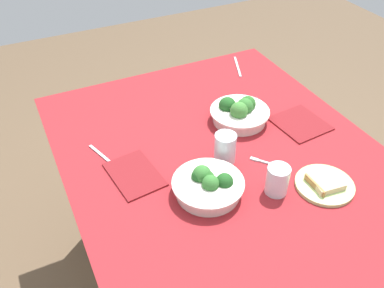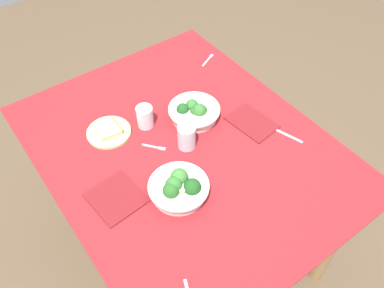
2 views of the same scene
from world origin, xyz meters
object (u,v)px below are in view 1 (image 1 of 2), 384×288
object	(u,v)px
table_knife_right	(106,159)
napkin_folded_lower	(300,123)
table_knife_left	(238,67)
broccoli_bowl_near	(208,185)
fork_by_near_bowl	(263,162)
water_glass_side	(277,180)
water_glass_center	(225,148)
bread_side_plate	(325,184)
broccoli_bowl_far	(239,112)
napkin_folded_upper	(134,174)

from	to	relation	value
table_knife_right	napkin_folded_lower	bearing A→B (deg)	62.47
table_knife_left	napkin_folded_lower	size ratio (longest dim) A/B	1.00
broccoli_bowl_near	table_knife_left	bearing A→B (deg)	143.05
broccoli_bowl_near	napkin_folded_lower	distance (m)	0.50
fork_by_near_bowl	water_glass_side	bearing A→B (deg)	124.81
water_glass_center	water_glass_side	world-z (taller)	water_glass_center
fork_by_near_bowl	bread_side_plate	bearing A→B (deg)	172.60
table_knife_left	broccoli_bowl_far	bearing A→B (deg)	-7.54
fork_by_near_bowl	napkin_folded_upper	size ratio (longest dim) A/B	0.41
water_glass_center	table_knife_right	bearing A→B (deg)	-116.01
broccoli_bowl_near	fork_by_near_bowl	xyz separation A→B (m)	(-0.05, 0.23, -0.03)
broccoli_bowl_far	water_glass_side	bearing A→B (deg)	-13.42
broccoli_bowl_far	table_knife_right	xyz separation A→B (m)	(0.00, -0.52, -0.04)
water_glass_side	table_knife_right	xyz separation A→B (m)	(-0.37, -0.43, -0.05)
water_glass_center	napkin_folded_upper	size ratio (longest dim) A/B	0.51
fork_by_near_bowl	table_knife_right	world-z (taller)	same
napkin_folded_upper	fork_by_near_bowl	bearing A→B (deg)	72.81
broccoli_bowl_far	bread_side_plate	world-z (taller)	broccoli_bowl_far
fork_by_near_bowl	broccoli_bowl_far	bearing A→B (deg)	-50.62
water_glass_side	table_knife_left	xyz separation A→B (m)	(-0.73, 0.30, -0.05)
broccoli_bowl_near	water_glass_center	distance (m)	0.17
table_knife_right	table_knife_left	bearing A→B (deg)	98.48
water_glass_side	table_knife_right	distance (m)	0.57
table_knife_right	napkin_folded_lower	size ratio (longest dim) A/B	1.07
napkin_folded_upper	napkin_folded_lower	world-z (taller)	same
broccoli_bowl_far	table_knife_left	size ratio (longest dim) A/B	1.20
water_glass_side	napkin_folded_upper	bearing A→B (deg)	-124.92
table_knife_right	napkin_folded_upper	world-z (taller)	napkin_folded_upper
broccoli_bowl_far	fork_by_near_bowl	distance (m)	0.25
table_knife_left	napkin_folded_lower	xyz separation A→B (m)	(0.48, -0.01, 0.00)
broccoli_bowl_far	water_glass_side	world-z (taller)	same
broccoli_bowl_near	table_knife_right	size ratio (longest dim) A/B	1.12
water_glass_center	napkin_folded_lower	world-z (taller)	water_glass_center
broccoli_bowl_far	table_knife_left	world-z (taller)	broccoli_bowl_far
fork_by_near_bowl	table_knife_right	xyz separation A→B (m)	(-0.24, -0.47, -0.00)
broccoli_bowl_near	bread_side_plate	world-z (taller)	broccoli_bowl_near
water_glass_side	napkin_folded_lower	distance (m)	0.38
table_knife_left	bread_side_plate	bearing A→B (deg)	11.63
table_knife_right	fork_by_near_bowl	bearing A→B (deg)	44.75
water_glass_side	napkin_folded_upper	xyz separation A→B (m)	(-0.26, -0.37, -0.04)
broccoli_bowl_near	napkin_folded_upper	world-z (taller)	broccoli_bowl_near
water_glass_center	fork_by_near_bowl	xyz separation A→B (m)	(0.07, 0.11, -0.05)
broccoli_bowl_near	water_glass_center	bearing A→B (deg)	132.94
table_knife_left	napkin_folded_upper	size ratio (longest dim) A/B	0.92
napkin_folded_upper	napkin_folded_lower	distance (m)	0.65
broccoli_bowl_near	water_glass_side	bearing A→B (deg)	66.16
water_glass_side	fork_by_near_bowl	xyz separation A→B (m)	(-0.13, 0.04, -0.05)
fork_by_near_bowl	napkin_folded_lower	world-z (taller)	napkin_folded_lower
broccoli_bowl_far	bread_side_plate	bearing A→B (deg)	8.13
broccoli_bowl_near	napkin_folded_lower	world-z (taller)	broccoli_bowl_near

